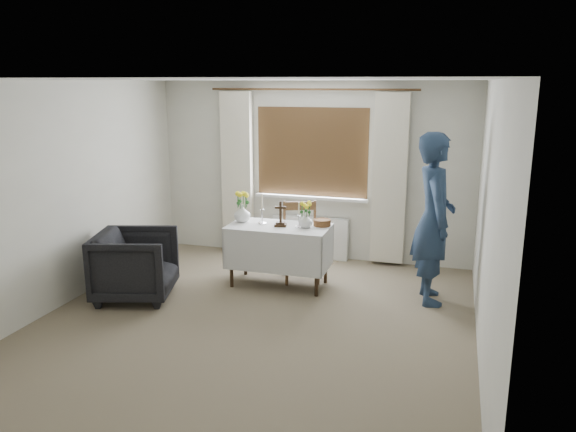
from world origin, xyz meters
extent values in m
plane|color=#7D6C56|center=(0.00, 0.00, 0.00)|extent=(5.00, 5.00, 0.00)
cube|color=silver|center=(-0.09, 1.21, 0.38)|extent=(1.24, 0.64, 0.76)
imported|color=black|center=(-1.56, 0.32, 0.40)|extent=(1.08, 1.07, 0.80)
imported|color=navy|center=(1.74, 1.23, 0.98)|extent=(0.61, 0.80, 1.95)
cube|color=silver|center=(0.00, 2.42, 0.30)|extent=(1.10, 0.10, 0.60)
imported|color=silver|center=(-0.59, 1.28, 0.87)|extent=(0.25, 0.25, 0.22)
imported|color=silver|center=(0.25, 1.22, 0.85)|extent=(0.22, 0.22, 0.17)
cylinder|color=brown|center=(0.42, 1.37, 0.80)|extent=(0.23, 0.23, 0.08)
camera|label=1|loc=(1.93, -5.12, 2.48)|focal=35.00mm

